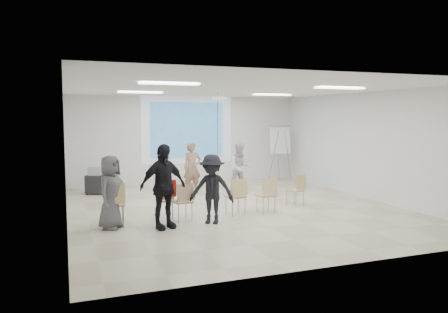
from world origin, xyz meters
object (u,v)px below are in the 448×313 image
object	(u,v)px
player_left	(192,164)
player_right	(241,165)
chair_center	(237,193)
chair_right_far	(297,187)
audience_outer	(110,188)
chair_left_mid	(165,197)
audience_left	(163,180)
pedestal_table	(212,179)
laptop	(182,200)
flipchart_easel	(280,140)
audience_mid	(212,185)
av_cart	(96,182)
chair_left_inner	(184,199)
chair_far_left	(114,201)
chair_right_inner	(267,193)

from	to	relation	value
player_left	player_right	distance (m)	1.48
chair_center	chair_right_far	size ratio (longest dim) A/B	1.07
chair_right_far	audience_outer	size ratio (longest dim) A/B	0.48
player_right	chair_left_mid	size ratio (longest dim) A/B	2.05
audience_left	pedestal_table	bearing A→B (deg)	40.21
laptop	audience_left	world-z (taller)	audience_left
flipchart_easel	player_right	bearing A→B (deg)	-131.40
audience_mid	av_cart	size ratio (longest dim) A/B	2.14
player_right	flipchart_easel	xyz separation A→B (m)	(2.17, 1.60, 0.63)
chair_left_inner	chair_right_far	distance (m)	3.25
chair_left_mid	audience_mid	bearing A→B (deg)	-31.05
av_cart	flipchart_easel	bearing A→B (deg)	23.55
chair_right_far	flipchart_easel	distance (m)	4.46
player_right	chair_left_mid	world-z (taller)	player_right
chair_far_left	av_cart	xyz separation A→B (m)	(-0.10, 4.25, -0.19)
chair_left_inner	chair_right_inner	xyz separation A→B (m)	(2.10, 0.09, -0.00)
chair_right_far	chair_center	bearing A→B (deg)	172.77
player_right	laptop	bearing A→B (deg)	-126.63
chair_far_left	chair_center	world-z (taller)	chair_far_left
chair_right_far	laptop	world-z (taller)	chair_right_far
chair_right_inner	av_cart	distance (m)	5.54
chair_left_mid	chair_center	distance (m)	1.67
chair_left_mid	av_cart	world-z (taller)	chair_left_mid
audience_mid	audience_left	bearing A→B (deg)	-145.65
audience_outer	flipchart_easel	world-z (taller)	flipchart_easel
audience_outer	flipchart_easel	xyz separation A→B (m)	(6.35, 4.71, 0.62)
pedestal_table	chair_left_inner	distance (m)	3.47
audience_outer	player_right	bearing A→B (deg)	-20.40
chair_left_inner	chair_right_inner	world-z (taller)	chair_left_inner
player_left	pedestal_table	bearing A→B (deg)	-32.43
player_right	player_left	bearing A→B (deg)	173.87
pedestal_table	chair_left_inner	size ratio (longest dim) A/B	0.99
chair_left_inner	audience_left	bearing A→B (deg)	-149.59
chair_center	audience_outer	bearing A→B (deg)	177.53
player_right	chair_right_far	world-z (taller)	player_right
chair_center	player_left	bearing A→B (deg)	86.60
chair_far_left	chair_center	xyz separation A→B (m)	(2.83, 0.15, -0.04)
chair_center	audience_mid	world-z (taller)	audience_mid
chair_left_mid	chair_right_inner	bearing A→B (deg)	5.02
laptop	audience_mid	xyz separation A→B (m)	(0.54, -0.50, 0.40)
pedestal_table	flipchart_easel	world-z (taller)	flipchart_easel
laptop	audience_outer	bearing A→B (deg)	-2.46
chair_left_inner	audience_outer	xyz separation A→B (m)	(-1.58, -0.09, 0.35)
audience_outer	chair_left_inner	bearing A→B (deg)	-53.82
chair_far_left	audience_mid	size ratio (longest dim) A/B	0.56
laptop	audience_mid	distance (m)	0.83
chair_right_inner	pedestal_table	bearing A→B (deg)	95.21
chair_left_inner	chair_far_left	bearing A→B (deg)	172.16
flipchart_easel	av_cart	xyz separation A→B (m)	(-6.37, -0.40, -1.11)
chair_left_inner	chair_right_inner	bearing A→B (deg)	-6.52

